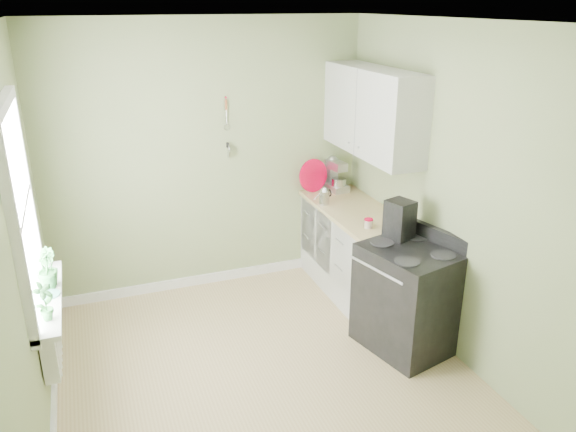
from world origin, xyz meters
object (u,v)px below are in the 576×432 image
object	(u,v)px
stove	(408,297)
stand_mixer	(336,176)
coffee_maker	(399,221)
kettle	(324,196)

from	to	relation	value
stove	stand_mixer	distance (m)	1.74
stand_mixer	coffee_maker	bearing A→B (deg)	-92.35
stand_mixer	stove	bearing A→B (deg)	-92.55
stove	stand_mixer	size ratio (longest dim) A/B	2.90
stove	coffee_maker	size ratio (longest dim) A/B	3.06
stove	kettle	distance (m)	1.39
stand_mixer	kettle	distance (m)	0.48
kettle	coffee_maker	world-z (taller)	coffee_maker
stand_mixer	kettle	xyz separation A→B (m)	(-0.30, -0.37, -0.06)
stove	coffee_maker	xyz separation A→B (m)	(0.02, 0.25, 0.61)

